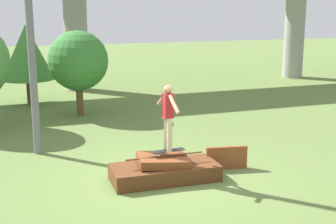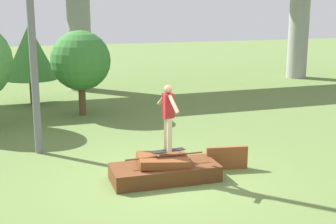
# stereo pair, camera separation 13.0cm
# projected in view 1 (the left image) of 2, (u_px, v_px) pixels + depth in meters

# --- Properties ---
(ground_plane) EXTENTS (80.00, 80.00, 0.00)m
(ground_plane) POSITION_uv_depth(u_px,v_px,m) (165.00, 180.00, 10.85)
(ground_plane) COLOR olive
(scrap_pile) EXTENTS (2.49, 1.13, 0.60)m
(scrap_pile) POSITION_uv_depth(u_px,v_px,m) (164.00, 170.00, 10.80)
(scrap_pile) COLOR #5B3319
(scrap_pile) RESTS_ON ground_plane
(scrap_plank_loose) EXTENTS (1.04, 0.28, 0.57)m
(scrap_plank_loose) POSITION_uv_depth(u_px,v_px,m) (226.00, 158.00, 11.53)
(scrap_plank_loose) COLOR brown
(scrap_plank_loose) RESTS_ON ground_plane
(skateboard) EXTENTS (0.82, 0.26, 0.09)m
(skateboard) POSITION_uv_depth(u_px,v_px,m) (168.00, 151.00, 10.79)
(skateboard) COLOR black
(skateboard) RESTS_ON scrap_pile
(skater) EXTENTS (0.24, 1.16, 1.54)m
(skater) POSITION_uv_depth(u_px,v_px,m) (168.00, 113.00, 10.59)
(skater) COLOR #C6B78E
(skater) RESTS_ON skateboard
(tree_behind_right) EXTENTS (2.12, 2.12, 3.24)m
(tree_behind_right) POSITION_uv_depth(u_px,v_px,m) (27.00, 52.00, 18.82)
(tree_behind_right) COLOR brown
(tree_behind_right) RESTS_ON ground_plane
(tree_mid_back) EXTENTS (2.17, 2.17, 3.11)m
(tree_mid_back) POSITION_uv_depth(u_px,v_px,m) (78.00, 61.00, 16.86)
(tree_mid_back) COLOR brown
(tree_mid_back) RESTS_ON ground_plane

